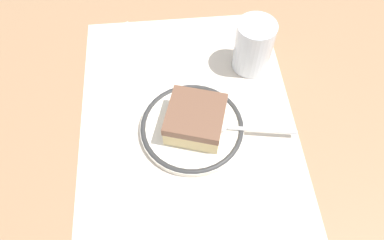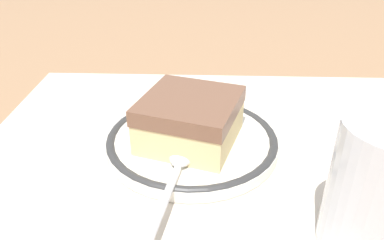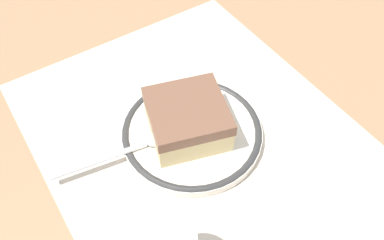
{
  "view_description": "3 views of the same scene",
  "coord_description": "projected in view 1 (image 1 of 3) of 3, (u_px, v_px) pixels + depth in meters",
  "views": [
    {
      "loc": [
        0.33,
        -0.02,
        0.54
      ],
      "look_at": [
        0.02,
        0.01,
        0.03
      ],
      "focal_mm": 33.96,
      "sensor_mm": 36.0,
      "label": 1
    },
    {
      "loc": [
        0.01,
        0.34,
        0.22
      ],
      "look_at": [
        0.02,
        0.01,
        0.03
      ],
      "focal_mm": 35.76,
      "sensor_mm": 36.0,
      "label": 2
    },
    {
      "loc": [
        -0.22,
        0.17,
        0.41
      ],
      "look_at": [
        0.02,
        0.01,
        0.03
      ],
      "focal_mm": 37.27,
      "sensor_mm": 36.0,
      "label": 3
    }
  ],
  "objects": [
    {
      "name": "spoon",
      "position": [
        233.0,
        128.0,
        0.6
      ],
      "size": [
        0.04,
        0.15,
        0.01
      ],
      "color": "silver",
      "rests_on": "plate"
    },
    {
      "name": "napkin",
      "position": [
        133.0,
        48.0,
        0.72
      ],
      "size": [
        0.15,
        0.16,
        0.0
      ],
      "primitive_type": "cube",
      "rotation": [
        0.0,
        0.0,
        2.41
      ],
      "color": "white",
      "rests_on": "placemat"
    },
    {
      "name": "cake_slice",
      "position": [
        196.0,
        119.0,
        0.59
      ],
      "size": [
        0.11,
        0.11,
        0.05
      ],
      "color": "beige",
      "rests_on": "plate"
    },
    {
      "name": "cup",
      "position": [
        253.0,
        48.0,
        0.66
      ],
      "size": [
        0.07,
        0.07,
        0.1
      ],
      "color": "silver",
      "rests_on": "placemat"
    },
    {
      "name": "plate",
      "position": [
        192.0,
        127.0,
        0.61
      ],
      "size": [
        0.18,
        0.18,
        0.01
      ],
      "color": "silver",
      "rests_on": "placemat"
    },
    {
      "name": "ground_plane",
      "position": [
        187.0,
        118.0,
        0.63
      ],
      "size": [
        2.4,
        2.4,
        0.0
      ],
      "primitive_type": "plane",
      "color": "#9E7551"
    },
    {
      "name": "placemat",
      "position": [
        187.0,
        118.0,
        0.63
      ],
      "size": [
        0.49,
        0.37,
        0.0
      ],
      "primitive_type": "cube",
      "color": "beige",
      "rests_on": "ground_plane"
    }
  ]
}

